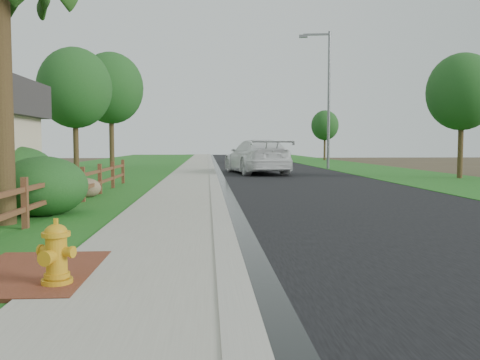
{
  "coord_description": "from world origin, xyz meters",
  "views": [
    {
      "loc": [
        0.09,
        -7.67,
        1.76
      ],
      "look_at": [
        0.87,
        4.43,
        0.91
      ],
      "focal_mm": 38.0,
      "sensor_mm": 36.0,
      "label": 1
    }
  ],
  "objects": [
    {
      "name": "curb",
      "position": [
        0.4,
        35.0,
        0.06
      ],
      "size": [
        0.4,
        90.0,
        0.12
      ],
      "primitive_type": "cube",
      "color": "gray",
      "rests_on": "ground"
    },
    {
      "name": "sidewalk",
      "position": [
        -0.9,
        35.0,
        0.05
      ],
      "size": [
        2.2,
        90.0,
        0.1
      ],
      "primitive_type": "cube",
      "color": "gray",
      "rests_on": "ground"
    },
    {
      "name": "dark_car_far",
      "position": [
        4.52,
        40.46,
        0.79
      ],
      "size": [
        3.44,
        4.93,
        1.54
      ],
      "primitive_type": "imported",
      "rotation": [
        0.0,
        0.0,
        -0.43
      ],
      "color": "black",
      "rests_on": "road"
    },
    {
      "name": "fire_hydrant",
      "position": [
        -1.7,
        -1.61,
        0.46
      ],
      "size": [
        0.52,
        0.42,
        0.79
      ],
      "color": "gold",
      "rests_on": "sidewalk"
    },
    {
      "name": "shrub_d",
      "position": [
        -6.2,
        9.5,
        0.85
      ],
      "size": [
        2.75,
        2.75,
        1.71
      ],
      "primitive_type": "ellipsoid",
      "rotation": [
        0.0,
        0.0,
        0.11
      ],
      "color": "#1A4518",
      "rests_on": "ground"
    },
    {
      "name": "tree_far_right",
      "position": [
        13.0,
        47.55,
        3.86
      ],
      "size": [
        2.99,
        2.99,
        5.51
      ],
      "color": "#3B2618",
      "rests_on": "ground"
    },
    {
      "name": "shrub_b",
      "position": [
        -3.9,
        4.94,
        0.74
      ],
      "size": [
        2.48,
        2.48,
        1.48
      ],
      "primitive_type": "ellipsoid",
      "rotation": [
        0.0,
        0.0,
        -0.2
      ],
      "color": "#1A4518",
      "rests_on": "ground"
    },
    {
      "name": "lawn_near",
      "position": [
        -8.0,
        35.0,
        0.02
      ],
      "size": [
        9.0,
        90.0,
        0.04
      ],
      "primitive_type": "cube",
      "color": "#175317",
      "rests_on": "ground"
    },
    {
      "name": "brick_patch",
      "position": [
        -2.2,
        -1.0,
        0.06
      ],
      "size": [
        1.6,
        2.4,
        0.11
      ],
      "primitive_type": "cube",
      "color": "brown",
      "rests_on": "ground"
    },
    {
      "name": "streetlight",
      "position": [
        8.52,
        28.06,
        5.49
      ],
      "size": [
        2.24,
        0.54,
        9.7
      ],
      "color": "slate",
      "rests_on": "ground"
    },
    {
      "name": "ground",
      "position": [
        0.0,
        0.0,
        0.0
      ],
      "size": [
        120.0,
        120.0,
        0.0
      ],
      "primitive_type": "plane",
      "color": "#3D3321"
    },
    {
      "name": "tree_mid_left",
      "position": [
        -7.0,
        30.72,
        5.91
      ],
      "size": [
        4.78,
        4.78,
        8.56
      ],
      "color": "#3B2618",
      "rests_on": "ground"
    },
    {
      "name": "dark_car_mid",
      "position": [
        6.01,
        38.91,
        0.85
      ],
      "size": [
        2.06,
        4.91,
        1.66
      ],
      "primitive_type": "imported",
      "rotation": [
        0.0,
        0.0,
        3.16
      ],
      "color": "black",
      "rests_on": "road"
    },
    {
      "name": "wet_gutter",
      "position": [
        0.75,
        35.0,
        0.02
      ],
      "size": [
        0.5,
        90.0,
        0.0
      ],
      "primitive_type": "cube",
      "color": "black",
      "rests_on": "road"
    },
    {
      "name": "verge_far",
      "position": [
        11.5,
        35.0,
        0.02
      ],
      "size": [
        6.0,
        90.0,
        0.04
      ],
      "primitive_type": "cube",
      "color": "#175317",
      "rests_on": "ground"
    },
    {
      "name": "tree_near_right",
      "position": [
        13.0,
        17.48,
        4.41
      ],
      "size": [
        3.54,
        3.54,
        6.38
      ],
      "color": "#3B2618",
      "rests_on": "ground"
    },
    {
      "name": "road",
      "position": [
        4.6,
        35.0,
        0.01
      ],
      "size": [
        8.0,
        90.0,
        0.02
      ],
      "primitive_type": "cube",
      "color": "black",
      "rests_on": "ground"
    },
    {
      "name": "tree_near_left",
      "position": [
        -6.98,
        20.27,
        4.77
      ],
      "size": [
        3.92,
        3.92,
        6.94
      ],
      "color": "#3B2618",
      "rests_on": "ground"
    },
    {
      "name": "ranch_fence",
      "position": [
        -3.6,
        6.4,
        0.62
      ],
      "size": [
        0.12,
        16.92,
        1.1
      ],
      "color": "#4F291A",
      "rests_on": "ground"
    },
    {
      "name": "white_suv",
      "position": [
        3.06,
        22.65,
        1.03
      ],
      "size": [
        3.93,
        7.32,
        2.02
      ],
      "primitive_type": "imported",
      "rotation": [
        0.0,
        0.0,
        3.31
      ],
      "color": "white",
      "rests_on": "road"
    },
    {
      "name": "grass_strip",
      "position": [
        -2.8,
        35.0,
        0.03
      ],
      "size": [
        1.6,
        90.0,
        0.06
      ],
      "primitive_type": "cube",
      "color": "#175317",
      "rests_on": "ground"
    },
    {
      "name": "boulder",
      "position": [
        -3.9,
        9.22,
        0.33
      ],
      "size": [
        1.16,
        0.99,
        0.66
      ],
      "primitive_type": "ellipsoid",
      "rotation": [
        0.0,
        0.0,
        -0.28
      ],
      "color": "brown",
      "rests_on": "ground"
    }
  ]
}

